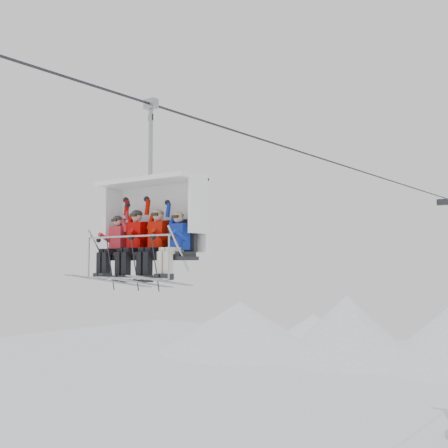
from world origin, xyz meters
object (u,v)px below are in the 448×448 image
Objects in this scene: skier_center_right at (155,242)px; skier_far_right at (175,243)px; skier_far_left at (114,244)px; skier_center_left at (134,242)px; chairlift_carrier at (154,219)px.

skier_far_right is (0.58, -0.01, -0.04)m from skier_center_right.
skier_far_left is 1.00× the size of skier_center_left.
skier_center_right is (1.27, 0.01, 0.03)m from skier_far_left.
chairlift_carrier reaches higher than skier_far_left.
skier_center_left reaches higher than skier_far_left.
skier_far_right is at bearing -19.21° from chairlift_carrier.
chairlift_carrier is 0.69m from skier_center_right.
skier_center_left reaches higher than skier_far_right.
skier_far_left is 1.00× the size of skier_far_right.
skier_far_right is at bearing -1.17° from skier_center_right.
skier_center_left reaches higher than skier_center_right.
skier_center_right is 0.58m from skier_far_right.
chairlift_carrier is at bearing 137.90° from skier_center_right.
skier_center_right reaches higher than skier_far_right.
skier_far_right is at bearing -0.08° from skier_far_left.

